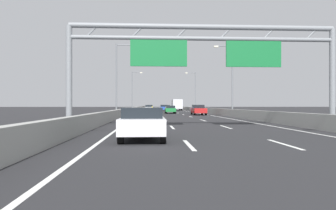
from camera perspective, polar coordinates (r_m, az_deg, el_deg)
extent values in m
plane|color=#262628|center=(98.90, -1.36, -0.83)|extent=(260.00, 260.00, 0.00)
cube|color=white|center=(11.52, 3.89, -7.38)|extent=(0.16, 3.00, 0.01)
cube|color=white|center=(20.44, 0.75, -4.14)|extent=(0.16, 3.00, 0.01)
cube|color=white|center=(29.40, -0.47, -2.86)|extent=(0.16, 3.00, 0.01)
cube|color=white|center=(38.39, -1.11, -2.18)|extent=(0.16, 3.00, 0.01)
cube|color=white|center=(47.38, -1.51, -1.76)|extent=(0.16, 3.00, 0.01)
cube|color=white|center=(56.37, -1.79, -1.48)|extent=(0.16, 3.00, 0.01)
cube|color=white|center=(65.37, -1.99, -1.27)|extent=(0.16, 3.00, 0.01)
cube|color=white|center=(74.36, -2.14, -1.11)|extent=(0.16, 3.00, 0.01)
cube|color=white|center=(83.36, -2.25, -0.99)|extent=(0.16, 3.00, 0.01)
cube|color=white|center=(92.36, -2.35, -0.89)|extent=(0.16, 3.00, 0.01)
cube|color=white|center=(101.35, -2.43, -0.81)|extent=(0.16, 3.00, 0.01)
cube|color=white|center=(110.35, -2.49, -0.74)|extent=(0.16, 3.00, 0.01)
cube|color=white|center=(119.35, -2.55, -0.68)|extent=(0.16, 3.00, 0.01)
cube|color=white|center=(128.35, -2.59, -0.63)|extent=(0.16, 3.00, 0.01)
cube|color=white|center=(137.35, -2.64, -0.58)|extent=(0.16, 3.00, 0.01)
cube|color=white|center=(146.35, -2.67, -0.55)|extent=(0.16, 3.00, 0.01)
cube|color=white|center=(155.35, -2.70, -0.51)|extent=(0.16, 3.00, 0.01)
cube|color=white|center=(12.48, 20.64, -6.81)|extent=(0.16, 3.00, 0.01)
cube|color=white|center=(21.00, 10.63, -4.02)|extent=(0.16, 3.00, 0.01)
cube|color=white|center=(29.80, 6.47, -2.82)|extent=(0.16, 3.00, 0.01)
cube|color=white|center=(38.69, 4.23, -2.17)|extent=(0.16, 3.00, 0.01)
cube|color=white|center=(47.62, 2.82, -1.75)|extent=(0.16, 3.00, 0.01)
cube|color=white|center=(56.58, 1.86, -1.47)|extent=(0.16, 3.00, 0.01)
cube|color=white|center=(65.54, 1.16, -1.26)|extent=(0.16, 3.00, 0.01)
cube|color=white|center=(74.52, 0.63, -1.11)|extent=(0.16, 3.00, 0.01)
cube|color=white|center=(83.50, 0.22, -0.98)|extent=(0.16, 3.00, 0.01)
cube|color=white|center=(92.48, -0.12, -0.89)|extent=(0.16, 3.00, 0.01)
cube|color=white|center=(101.47, -0.39, -0.80)|extent=(0.16, 3.00, 0.01)
cube|color=white|center=(110.46, -0.62, -0.74)|extent=(0.16, 3.00, 0.01)
cube|color=white|center=(119.45, -0.82, -0.68)|extent=(0.16, 3.00, 0.01)
cube|color=white|center=(128.44, -0.99, -0.63)|extent=(0.16, 3.00, 0.01)
cube|color=white|center=(137.43, -1.13, -0.58)|extent=(0.16, 3.00, 0.01)
cube|color=white|center=(146.43, -1.26, -0.55)|extent=(0.16, 3.00, 0.01)
cube|color=white|center=(155.42, -1.38, -0.51)|extent=(0.16, 3.00, 0.01)
cube|color=white|center=(86.87, -4.57, -0.95)|extent=(0.16, 176.00, 0.01)
cube|color=white|center=(87.26, 2.34, -0.94)|extent=(0.16, 176.00, 0.01)
cube|color=#9E9E99|center=(108.90, -5.17, -0.50)|extent=(0.45, 220.00, 0.95)
cube|color=#9E9E99|center=(109.31, 2.08, -0.50)|extent=(0.45, 220.00, 0.95)
cylinder|color=gray|center=(19.15, -17.83, 4.85)|extent=(0.36, 0.36, 6.20)
cylinder|color=gray|center=(21.68, 28.10, 4.28)|extent=(0.36, 0.36, 6.20)
cylinder|color=gray|center=(19.33, 6.65, 14.13)|extent=(16.05, 0.32, 0.32)
cylinder|color=gray|center=(19.17, 6.65, 12.10)|extent=(16.05, 0.26, 0.26)
cylinder|color=gray|center=(19.29, -13.88, 13.09)|extent=(0.74, 0.10, 0.74)
cylinder|color=gray|center=(18.99, -5.70, 13.30)|extent=(0.74, 0.10, 0.74)
cylinder|color=gray|center=(19.07, 2.58, 13.25)|extent=(0.74, 0.10, 0.74)
cylinder|color=gray|center=(19.51, 10.62, 12.94)|extent=(0.74, 0.10, 0.74)
cylinder|color=gray|center=(20.30, 18.15, 12.43)|extent=(0.74, 0.10, 0.74)
cylinder|color=gray|center=(21.40, 24.97, 11.78)|extent=(0.74, 0.10, 0.74)
cube|color=#146B33|center=(18.73, -1.72, 9.58)|extent=(3.40, 0.12, 1.60)
cube|color=#146B33|center=(19.75, 15.54, 9.09)|extent=(3.40, 0.12, 1.60)
cylinder|color=slate|center=(41.00, -9.53, 4.59)|extent=(0.20, 0.20, 9.50)
cylinder|color=slate|center=(41.51, -7.99, 10.95)|extent=(2.20, 0.12, 0.12)
cube|color=#F2EAC6|center=(41.42, -6.45, 10.83)|extent=(0.56, 0.28, 0.20)
cylinder|color=slate|center=(42.19, 11.81, 4.46)|extent=(0.20, 0.20, 9.50)
cylinder|color=slate|center=(42.52, 10.36, 10.68)|extent=(2.20, 0.12, 0.12)
cube|color=#F2EAC6|center=(42.27, 8.88, 10.61)|extent=(0.56, 0.28, 0.20)
cylinder|color=slate|center=(74.93, -6.66, 2.53)|extent=(0.20, 0.20, 9.50)
cylinder|color=slate|center=(75.21, -5.82, 6.03)|extent=(2.20, 0.12, 0.12)
cube|color=#F2EAC6|center=(75.16, -4.98, 5.96)|extent=(0.56, 0.28, 0.20)
cylinder|color=slate|center=(75.58, 5.08, 2.51)|extent=(0.20, 0.20, 9.50)
cylinder|color=slate|center=(75.77, 4.26, 5.99)|extent=(2.20, 0.12, 0.12)
cube|color=#F2EAC6|center=(75.63, 3.43, 5.92)|extent=(0.56, 0.28, 0.20)
cube|color=#2347AD|center=(74.60, -0.77, -0.60)|extent=(1.88, 4.16, 0.70)
cube|color=black|center=(74.78, -0.77, -0.14)|extent=(1.66, 1.72, 0.49)
cylinder|color=black|center=(76.11, -1.44, -0.85)|extent=(0.22, 0.64, 0.64)
cylinder|color=black|center=(76.18, -0.19, -0.85)|extent=(0.22, 0.64, 0.64)
cylinder|color=black|center=(73.05, -1.37, -0.88)|extent=(0.22, 0.64, 0.64)
cylinder|color=black|center=(73.12, -0.07, -0.88)|extent=(0.22, 0.64, 0.64)
cube|color=#1E7A38|center=(52.93, 0.40, -0.91)|extent=(1.72, 4.28, 0.61)
cube|color=black|center=(52.48, 0.43, -0.35)|extent=(1.51, 2.00, 0.43)
cylinder|color=black|center=(54.48, -0.49, -1.20)|extent=(0.22, 0.64, 0.64)
cylinder|color=black|center=(54.57, 1.08, -1.20)|extent=(0.22, 0.64, 0.64)
cylinder|color=black|center=(51.31, -0.32, -1.27)|extent=(0.22, 0.64, 0.64)
cylinder|color=black|center=(51.40, 1.34, -1.27)|extent=(0.22, 0.64, 0.64)
cube|color=black|center=(126.66, -0.04, -0.35)|extent=(1.76, 4.26, 0.65)
cube|color=black|center=(126.59, -0.04, -0.10)|extent=(1.55, 1.95, 0.46)
cylinder|color=black|center=(128.20, -0.43, -0.49)|extent=(0.22, 0.64, 0.64)
cylinder|color=black|center=(128.28, 0.26, -0.49)|extent=(0.22, 0.64, 0.64)
cylinder|color=black|center=(125.04, -0.36, -0.50)|extent=(0.22, 0.64, 0.64)
cylinder|color=black|center=(125.13, 0.35, -0.50)|extent=(0.22, 0.64, 0.64)
cube|color=silver|center=(13.51, -4.67, -3.60)|extent=(1.83, 4.48, 0.63)
cube|color=black|center=(12.83, -4.74, -1.43)|extent=(1.61, 1.87, 0.43)
cylinder|color=black|center=(15.26, -7.53, -4.37)|extent=(0.22, 0.64, 0.64)
cylinder|color=black|center=(15.22, -1.47, -4.38)|extent=(0.22, 0.64, 0.64)
cylinder|color=black|center=(11.91, -8.76, -5.62)|extent=(0.22, 0.64, 0.64)
cylinder|color=black|center=(11.86, -0.97, -5.64)|extent=(0.22, 0.64, 0.64)
cube|color=red|center=(45.36, 5.66, -1.02)|extent=(1.81, 4.38, 0.68)
cube|color=black|center=(45.67, 5.59, -0.27)|extent=(1.59, 1.80, 0.50)
cylinder|color=black|center=(46.87, 4.39, -1.40)|extent=(0.22, 0.64, 0.64)
cylinder|color=black|center=(47.11, 6.30, -1.39)|extent=(0.22, 0.64, 0.64)
cylinder|color=black|center=(43.62, 4.96, -1.50)|extent=(0.22, 0.64, 0.64)
cylinder|color=black|center=(43.88, 7.02, -1.50)|extent=(0.22, 0.64, 0.64)
cube|color=#A8ADB2|center=(80.42, -3.65, -0.57)|extent=(1.79, 4.17, 0.64)
cube|color=black|center=(80.27, -3.65, -0.17)|extent=(1.57, 1.70, 0.49)
cylinder|color=black|center=(81.97, -4.19, -0.78)|extent=(0.22, 0.64, 0.64)
cylinder|color=black|center=(81.96, -3.10, -0.78)|extent=(0.22, 0.64, 0.64)
cylinder|color=black|center=(78.90, -4.23, -0.82)|extent=(0.22, 0.64, 0.64)
cylinder|color=black|center=(78.89, -3.09, -0.82)|extent=(0.22, 0.64, 0.64)
cube|color=yellow|center=(93.00, -3.36, -0.49)|extent=(1.77, 4.34, 0.65)
cube|color=black|center=(92.77, -3.36, -0.13)|extent=(1.56, 1.94, 0.50)
cylinder|color=black|center=(94.62, -3.82, -0.67)|extent=(0.22, 0.64, 0.64)
cylinder|color=black|center=(94.62, -2.88, -0.67)|extent=(0.22, 0.64, 0.64)
cylinder|color=black|center=(91.39, -3.84, -0.70)|extent=(0.22, 0.64, 0.64)
cylinder|color=black|center=(91.38, -2.87, -0.70)|extent=(0.22, 0.64, 0.64)
cube|color=silver|center=(85.29, 1.47, 0.09)|extent=(2.46, 2.11, 2.19)
cube|color=silver|center=(81.44, 1.69, 0.18)|extent=(2.46, 5.23, 2.43)
cylinder|color=black|center=(85.37, 0.73, -0.64)|extent=(0.28, 0.96, 0.96)
cylinder|color=black|center=(85.55, 2.19, -0.64)|extent=(0.28, 0.96, 0.96)
cylinder|color=black|center=(80.15, 0.98, -0.69)|extent=(0.28, 0.96, 0.96)
cylinder|color=black|center=(80.34, 2.54, -0.69)|extent=(0.28, 0.96, 0.96)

